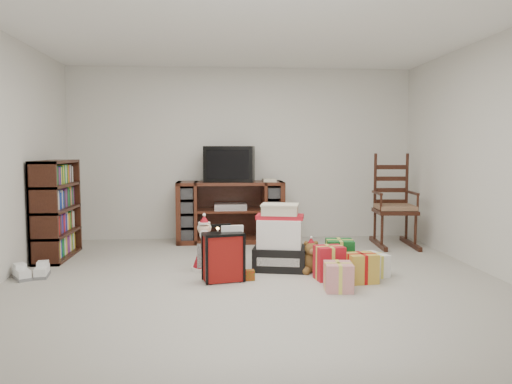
% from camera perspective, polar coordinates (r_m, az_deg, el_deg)
% --- Properties ---
extents(room, '(5.01, 5.01, 2.51)m').
position_cam_1_polar(room, '(4.86, -0.18, 4.09)').
color(room, '#B5B1A6').
rests_on(room, ground).
extents(tv_stand, '(1.51, 0.54, 0.86)m').
position_cam_1_polar(tv_stand, '(7.11, -2.95, -2.26)').
color(tv_stand, '#4D1F16').
rests_on(tv_stand, floor).
extents(bookshelf, '(0.32, 0.97, 1.18)m').
position_cam_1_polar(bookshelf, '(6.50, -21.85, -2.04)').
color(bookshelf, '#3B1A10').
rests_on(bookshelf, floor).
extents(rocking_chair, '(0.59, 0.90, 1.31)m').
position_cam_1_polar(rocking_chair, '(7.11, 15.41, -2.30)').
color(rocking_chair, '#3B1A10').
rests_on(rocking_chair, floor).
extents(gift_pile, '(0.64, 0.52, 0.71)m').
position_cam_1_polar(gift_pile, '(5.48, 2.74, -5.69)').
color(gift_pile, black).
rests_on(gift_pile, floor).
extents(red_suitcase, '(0.41, 0.28, 0.57)m').
position_cam_1_polar(red_suitcase, '(5.01, -3.76, -7.42)').
color(red_suitcase, maroon).
rests_on(red_suitcase, floor).
extents(stocking, '(0.27, 0.14, 0.56)m').
position_cam_1_polar(stocking, '(5.06, -2.69, -6.93)').
color(stocking, '#0C6A0B').
rests_on(stocking, floor).
extents(teddy_bear, '(0.23, 0.20, 0.34)m').
position_cam_1_polar(teddy_bear, '(5.42, 6.28, -7.58)').
color(teddy_bear, brown).
rests_on(teddy_bear, floor).
extents(santa_figurine, '(0.31, 0.29, 0.63)m').
position_cam_1_polar(santa_figurine, '(5.85, 1.66, -5.68)').
color(santa_figurine, maroon).
rests_on(santa_figurine, floor).
extents(mrs_claus_figurine, '(0.30, 0.28, 0.61)m').
position_cam_1_polar(mrs_claus_figurine, '(5.50, -5.91, -6.49)').
color(mrs_claus_figurine, maroon).
rests_on(mrs_claus_figurine, floor).
extents(sneaker_pair, '(0.41, 0.32, 0.11)m').
position_cam_1_polar(sneaker_pair, '(5.67, -24.24, -8.42)').
color(sneaker_pair, white).
rests_on(sneaker_pair, floor).
extents(gift_cluster, '(0.84, 0.95, 0.29)m').
position_cam_1_polar(gift_cluster, '(5.18, 10.36, -8.26)').
color(gift_cluster, red).
rests_on(gift_cluster, floor).
extents(crt_television, '(0.74, 0.58, 0.50)m').
position_cam_1_polar(crt_television, '(7.06, -3.02, 3.22)').
color(crt_television, black).
rests_on(crt_television, tv_stand).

